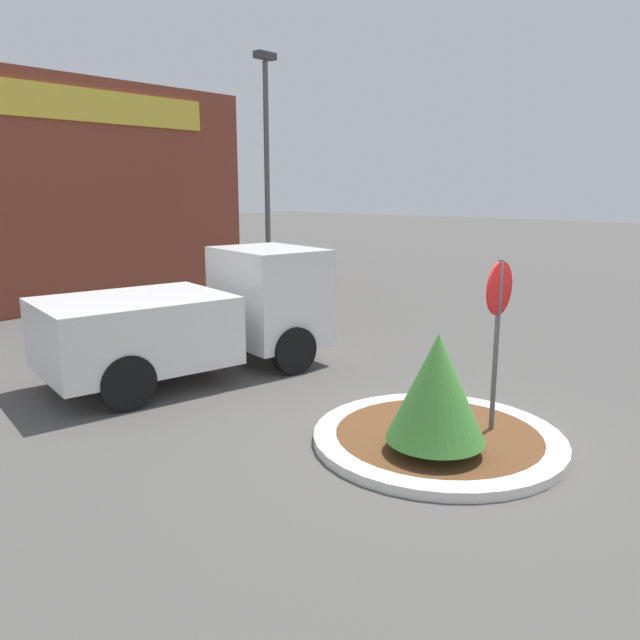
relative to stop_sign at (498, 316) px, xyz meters
The scene contains 7 objects.
ground_plane 1.92m from the stop_sign, 143.60° to the left, with size 120.00×120.00×0.00m, color #514F4C.
traffic_island 1.86m from the stop_sign, 143.60° to the left, with size 3.44×3.44×0.13m.
stop_sign is the anchor object (origin of this frame).
island_shrub 1.43m from the stop_sign, behind, with size 1.27×1.27×1.56m.
utility_truck 5.60m from the stop_sign, 97.57° to the left, with size 5.51×3.20×2.28m.
storefront_building 16.44m from the stop_sign, 83.82° to the left, with size 11.00×6.07×6.50m.
light_pole 12.13m from the stop_sign, 60.64° to the left, with size 0.70×0.30×7.32m.
Camera 1 is at (-7.16, -4.05, 3.45)m, focal length 35.00 mm.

